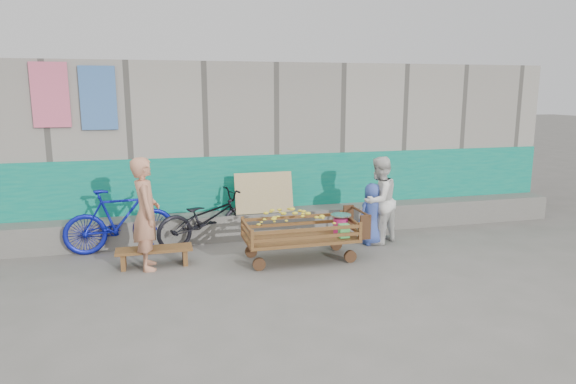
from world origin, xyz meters
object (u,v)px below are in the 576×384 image
object	(u,v)px
banana_cart	(298,226)
bicycle_blue	(120,220)
child	(372,214)
woman	(379,200)
bench	(154,253)
bicycle_dark	(207,218)
vendor_man	(146,214)

from	to	relation	value
banana_cart	bicycle_blue	world-z (taller)	bicycle_blue
child	woman	bearing A→B (deg)	179.24
woman	bicycle_blue	bearing A→B (deg)	-39.72
bench	woman	distance (m)	3.68
woman	bicycle_dark	world-z (taller)	woman
bench	woman	xyz separation A→B (m)	(3.63, 0.23, 0.53)
banana_cart	bicycle_dark	size ratio (longest dim) A/B	1.05
woman	banana_cart	bearing A→B (deg)	-12.91
banana_cart	bench	bearing A→B (deg)	172.34
banana_cart	bicycle_blue	size ratio (longest dim) A/B	1.08
bench	vendor_man	world-z (taller)	vendor_man
bicycle_blue	bicycle_dark	bearing A→B (deg)	-96.61
bicycle_dark	bicycle_blue	bearing A→B (deg)	71.18
vendor_man	bicycle_dark	bearing A→B (deg)	-49.71
bench	bicycle_blue	xyz separation A→B (m)	(-0.51, 0.84, 0.31)
vendor_man	child	bearing A→B (deg)	-89.40
bench	bicycle_dark	xyz separation A→B (m)	(0.86, 0.84, 0.26)
bench	bicycle_dark	distance (m)	1.23
woman	child	world-z (taller)	woman
vendor_man	bicycle_dark	size ratio (longest dim) A/B	0.93
bicycle_dark	child	bearing A→B (deg)	-122.37
bench	vendor_man	size ratio (longest dim) A/B	0.67
bicycle_dark	bicycle_blue	distance (m)	1.36
banana_cart	bicycle_dark	bearing A→B (deg)	137.76
child	vendor_man	bearing A→B (deg)	-7.48
bicycle_blue	woman	bearing A→B (deg)	-105.09
vendor_man	woman	distance (m)	3.73
banana_cart	bench	size ratio (longest dim) A/B	1.68
bench	woman	world-z (taller)	woman
vendor_man	bicycle_blue	world-z (taller)	vendor_man
banana_cart	woman	xyz separation A→B (m)	(1.53, 0.51, 0.20)
bench	child	world-z (taller)	child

